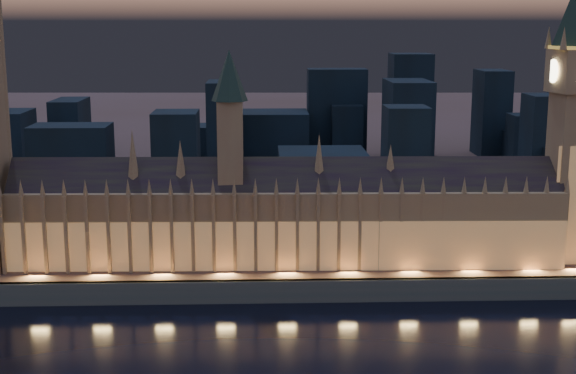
{
  "coord_description": "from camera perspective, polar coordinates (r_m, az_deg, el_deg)",
  "views": [
    {
      "loc": [
        -4.83,
        -223.39,
        95.85
      ],
      "look_at": [
        5.0,
        55.0,
        38.0
      ],
      "focal_mm": 50.0,
      "sensor_mm": 36.0,
      "label": 1
    }
  ],
  "objects": [
    {
      "name": "ground_plane",
      "position": [
        243.14,
        -0.73,
        -11.49
      ],
      "size": [
        2000.0,
        2000.0,
        0.0
      ],
      "primitive_type": "plane",
      "color": "black",
      "rests_on": "ground"
    },
    {
      "name": "north_bank",
      "position": [
        749.06,
        -1.64,
        4.68
      ],
      "size": [
        2000.0,
        960.0,
        8.0
      ],
      "primitive_type": "cube",
      "color": "#4D382C",
      "rests_on": "ground"
    },
    {
      "name": "embankment_wall",
      "position": [
        279.93,
        -0.93,
        -7.42
      ],
      "size": [
        2000.0,
        2.5,
        8.0
      ],
      "primitive_type": "cube",
      "color": "#41554F",
      "rests_on": "ground"
    },
    {
      "name": "palace_of_westminster",
      "position": [
        293.6,
        -0.32,
        -1.96
      ],
      "size": [
        202.0,
        24.24,
        78.0
      ],
      "color": "#906E4D",
      "rests_on": "north_bank"
    },
    {
      "name": "elizabeth_tower",
      "position": [
        307.88,
        19.61,
        6.3
      ],
      "size": [
        18.0,
        18.0,
        111.68
      ],
      "color": "#906E4D",
      "rests_on": "north_bank"
    },
    {
      "name": "city_backdrop",
      "position": [
        475.79,
        3.01,
        3.98
      ],
      "size": [
        490.39,
        215.63,
        83.22
      ],
      "color": "black",
      "rests_on": "north_bank"
    }
  ]
}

